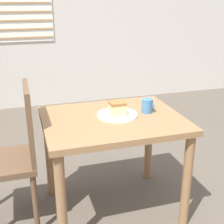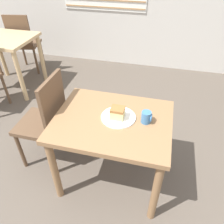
{
  "view_description": "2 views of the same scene",
  "coord_description": "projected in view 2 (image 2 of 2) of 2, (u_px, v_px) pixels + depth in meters",
  "views": [
    {
      "loc": [
        -0.41,
        -1.28,
        1.45
      ],
      "look_at": [
        0.16,
        0.57,
        0.73
      ],
      "focal_mm": 50.0,
      "sensor_mm": 36.0,
      "label": 1
    },
    {
      "loc": [
        0.46,
        -0.72,
        1.79
      ],
      "look_at": [
        0.14,
        0.57,
        0.75
      ],
      "focal_mm": 35.0,
      "sensor_mm": 36.0,
      "label": 2
    }
  ],
  "objects": [
    {
      "name": "chair_far_opposite",
      "position": [
        24.0,
        42.0,
        3.52
      ],
      "size": [
        0.46,
        0.46,
        0.95
      ],
      "rotation": [
        0.0,
        0.0,
        3.34
      ],
      "color": "brown",
      "rests_on": "ground_plane"
    },
    {
      "name": "dining_table_near",
      "position": [
        112.0,
        130.0,
        1.75
      ],
      "size": [
        0.91,
        0.72,
        0.71
      ],
      "color": "olive",
      "rests_on": "ground_plane"
    },
    {
      "name": "plate",
      "position": [
        118.0,
        117.0,
        1.69
      ],
      "size": [
        0.27,
        0.27,
        0.01
      ],
      "color": "white",
      "rests_on": "dining_table_near"
    },
    {
      "name": "dining_table_far",
      "position": [
        4.0,
        48.0,
        3.04
      ],
      "size": [
        0.82,
        0.69,
        0.77
      ],
      "color": "tan",
      "rests_on": "ground_plane"
    },
    {
      "name": "cake_slice",
      "position": [
        117.0,
        113.0,
        1.65
      ],
      "size": [
        0.1,
        0.09,
        0.09
      ],
      "color": "#E0C67F",
      "rests_on": "plate"
    },
    {
      "name": "chair_near_window",
      "position": [
        46.0,
        120.0,
        1.97
      ],
      "size": [
        0.39,
        0.39,
        0.95
      ],
      "rotation": [
        0.0,
        0.0,
        -1.57
      ],
      "color": "brown",
      "rests_on": "ground_plane"
    },
    {
      "name": "coffee_mug",
      "position": [
        147.0,
        117.0,
        1.62
      ],
      "size": [
        0.08,
        0.07,
        0.09
      ],
      "color": "teal",
      "rests_on": "dining_table_near"
    }
  ]
}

